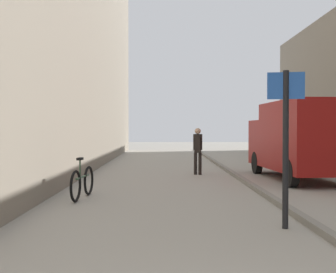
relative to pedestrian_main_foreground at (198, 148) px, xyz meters
name	(u,v)px	position (x,y,z in m)	size (l,w,h in m)	color
ground_plane	(191,180)	(-0.34, -1.65, -0.97)	(80.00, 80.00, 0.00)	gray
kerb_strip	(241,178)	(1.24, -1.65, -0.91)	(0.16, 40.00, 0.12)	slate
pedestrian_main_foreground	(198,148)	(0.00, 0.00, 0.00)	(0.32, 0.24, 1.67)	black
delivery_van	(298,138)	(3.14, -1.52, 0.36)	(2.14, 5.41, 2.49)	maroon
street_sign_post	(286,135)	(0.78, -8.43, 0.58)	(0.60, 0.13, 2.60)	black
bicycle_leaning	(82,182)	(-3.14, -5.30, -0.58)	(0.25, 1.77, 0.98)	black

